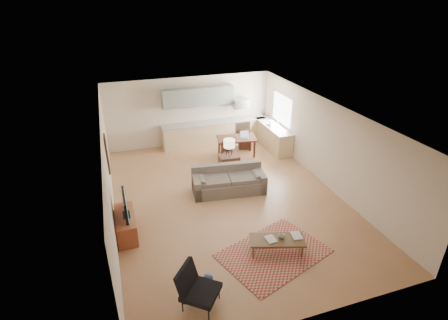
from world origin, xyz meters
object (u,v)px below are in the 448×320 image
object	(u,v)px
coffee_table	(277,246)
console_table	(229,166)
armchair	(201,289)
dining_table	(236,147)
sofa	(229,180)
tv_credenza	(126,225)

from	to	relation	value
coffee_table	console_table	xyz separation A→B (m)	(0.18, 3.95, 0.18)
armchair	dining_table	xyz separation A→B (m)	(3.08, 6.33, -0.08)
sofa	armchair	xyz separation A→B (m)	(-1.95, -3.94, 0.04)
coffee_table	armchair	distance (m)	2.31
sofa	dining_table	world-z (taller)	sofa
sofa	armchair	distance (m)	4.39
coffee_table	console_table	size ratio (longest dim) A/B	1.74
armchair	console_table	distance (m)	5.39
tv_credenza	console_table	xyz separation A→B (m)	(3.51, 2.10, 0.08)
tv_credenza	console_table	size ratio (longest dim) A/B	1.68
sofa	coffee_table	size ratio (longest dim) A/B	1.77
armchair	console_table	xyz separation A→B (m)	(2.28, 4.88, -0.07)
console_table	dining_table	xyz separation A→B (m)	(0.80, 1.45, -0.01)
armchair	dining_table	world-z (taller)	armchair
sofa	console_table	world-z (taller)	sofa
dining_table	armchair	bearing A→B (deg)	-107.50
armchair	dining_table	bearing A→B (deg)	12.80
sofa	tv_credenza	world-z (taller)	sofa
sofa	armchair	size ratio (longest dim) A/B	2.62
armchair	tv_credenza	bearing A→B (deg)	62.52
sofa	armchair	world-z (taller)	armchair
armchair	console_table	world-z (taller)	armchair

